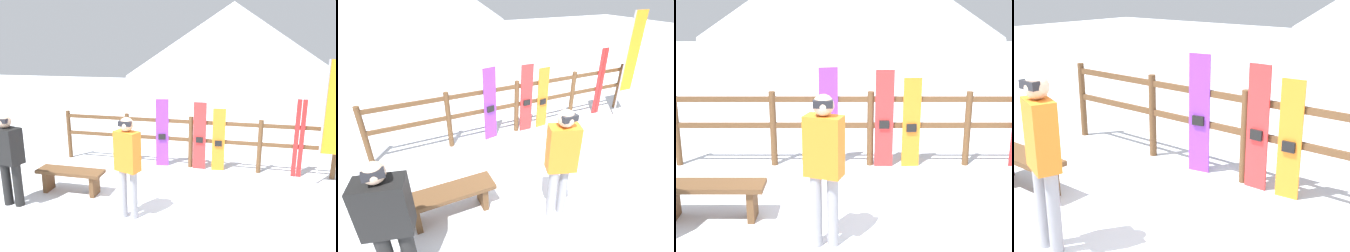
# 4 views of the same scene
# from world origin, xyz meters

# --- Properties ---
(fence) EXTENTS (5.95, 0.10, 1.15)m
(fence) POSITION_xyz_m (0.00, 2.04, 0.69)
(fence) COLOR brown
(fence) RESTS_ON ground
(bench) EXTENTS (1.23, 0.36, 0.45)m
(bench) POSITION_xyz_m (-1.93, 0.28, 0.33)
(bench) COLOR brown
(bench) RESTS_ON ground
(person_orange) EXTENTS (0.42, 0.32, 1.62)m
(person_orange) POSITION_xyz_m (-0.60, -0.32, 0.96)
(person_orange) COLOR gray
(person_orange) RESTS_ON ground
(snowboard_purple) EXTENTS (0.28, 0.09, 1.52)m
(snowboard_purple) POSITION_xyz_m (-0.63, 1.99, 0.75)
(snowboard_purple) COLOR purple
(snowboard_purple) RESTS_ON ground
(snowboard_red) EXTENTS (0.27, 0.06, 1.48)m
(snowboard_red) POSITION_xyz_m (0.20, 1.99, 0.74)
(snowboard_red) COLOR red
(snowboard_red) RESTS_ON ground
(snowboard_orange) EXTENTS (0.27, 0.07, 1.36)m
(snowboard_orange) POSITION_xyz_m (0.61, 1.99, 0.68)
(snowboard_orange) COLOR orange
(snowboard_orange) RESTS_ON ground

